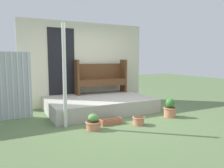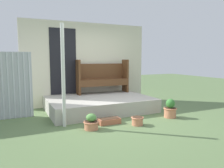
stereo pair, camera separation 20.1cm
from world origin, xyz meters
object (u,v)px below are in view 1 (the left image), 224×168
Objects in this scene: bench at (101,76)px; flower_pot_right at (170,109)px; support_post at (65,76)px; flower_pot_left at (93,123)px; flower_pot_middle at (139,120)px; planter_box_rect at (110,121)px.

flower_pot_right is (0.93, -2.20, -0.70)m from bench.
bench is at bearing 47.63° from support_post.
bench reaches higher than flower_pot_left.
flower_pot_left is 1.18× the size of flower_pot_middle.
flower_pot_middle is (1.49, -0.59, -1.00)m from support_post.
flower_pot_left is at bearing -115.61° from bench.
flower_pot_left is at bearing -43.34° from support_post.
bench is at bearing 112.81° from flower_pot_right.
flower_pot_right is at bearing 1.17° from flower_pot_left.
bench is 3.34× the size of planter_box_rect.
flower_pot_right is (2.11, 0.04, 0.06)m from flower_pot_left.
support_post reaches higher than flower_pot_left.
planter_box_rect is (0.51, 0.21, -0.08)m from flower_pot_left.
flower_pot_right is at bearing 10.38° from flower_pot_middle.
flower_pot_left is 0.71× the size of flower_pot_right.
planter_box_rect is at bearing 145.52° from flower_pot_middle.
flower_pot_right reaches higher than flower_pot_middle.
planter_box_rect is (0.97, -0.23, -1.04)m from support_post.
planter_box_rect is (-0.52, 0.36, -0.04)m from flower_pot_middle.
support_post is at bearing 171.31° from flower_pot_right.
flower_pot_middle is 1.11m from flower_pot_right.
flower_pot_left is 1.04m from flower_pot_middle.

